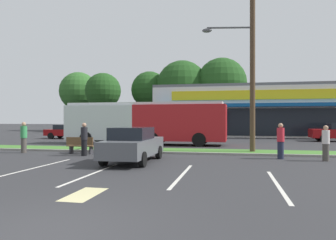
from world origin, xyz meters
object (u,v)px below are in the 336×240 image
car_2 (189,132)px  pedestrian_by_pole (281,141)px  pedestrian_mid (84,139)px  car_0 (133,144)px  pedestrian_near_bench (24,137)px  pedestrian_far (326,143)px  car_1 (67,131)px  utility_pole (250,60)px  bus_stop_bench (81,145)px  city_bus (145,122)px

car_2 → pedestrian_by_pole: pedestrian_by_pole is taller
car_2 → pedestrian_mid: 14.15m
car_0 → car_2: 15.52m
car_2 → pedestrian_near_bench: bearing=-121.8°
pedestrian_near_bench → pedestrian_far: pedestrian_near_bench is taller
car_1 → pedestrian_by_pole: size_ratio=2.47×
utility_pole → pedestrian_near_bench: bearing=-169.9°
bus_stop_bench → car_2: car_2 is taller
pedestrian_near_bench → pedestrian_far: (16.19, -0.48, -0.06)m
utility_pole → pedestrian_mid: size_ratio=5.68×
utility_pole → pedestrian_far: utility_pole is taller
car_1 → pedestrian_far: size_ratio=2.60×
utility_pole → bus_stop_bench: bearing=-166.9°
bus_stop_bench → car_0: 4.84m
car_1 → pedestrian_far: pedestrian_far is taller
bus_stop_bench → car_0: size_ratio=0.34×
car_2 → pedestrian_by_pole: (6.25, -12.93, 0.12)m
pedestrian_near_bench → pedestrian_mid: bearing=106.1°
bus_stop_bench → car_0: (3.97, -2.74, 0.30)m
car_2 → pedestrian_by_pole: size_ratio=2.71×
bus_stop_bench → pedestrian_mid: 1.12m
car_0 → pedestrian_by_pole: pedestrian_by_pole is taller
utility_pole → car_0: (-5.41, -4.92, -4.55)m
utility_pole → car_0: 8.61m
bus_stop_bench → car_1: 15.27m
car_0 → car_1: bearing=37.4°
city_bus → car_2: 6.16m
pedestrian_far → car_0: bearing=-0.2°
pedestrian_far → pedestrian_near_bench: bearing=-15.7°
car_1 → pedestrian_mid: pedestrian_mid is taller
car_0 → pedestrian_far: pedestrian_far is taller
utility_pole → pedestrian_by_pole: utility_pole is taller
utility_pole → car_1: utility_pole is taller
car_0 → car_1: (-12.00, 15.72, -0.07)m
city_bus → car_2: (2.78, 5.40, -1.00)m
utility_pole → bus_stop_bench: (-9.38, -2.18, -4.85)m
car_2 → city_bus: bearing=-117.3°
bus_stop_bench → pedestrian_by_pole: 10.74m
city_bus → pedestrian_far: bearing=145.1°
city_bus → car_2: city_bus is taller
car_1 → pedestrian_near_bench: bearing=-71.0°
utility_pole → car_2: 12.55m
utility_pole → car_1: 21.01m
pedestrian_by_pole → pedestrian_far: pedestrian_by_pole is taller
city_bus → pedestrian_mid: bearing=83.8°
pedestrian_far → car_1: bearing=-47.3°
car_2 → pedestrian_far: bearing=-58.5°
utility_pole → car_0: utility_pole is taller
car_1 → pedestrian_near_bench: 13.86m
pedestrian_mid → bus_stop_bench: bearing=23.3°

